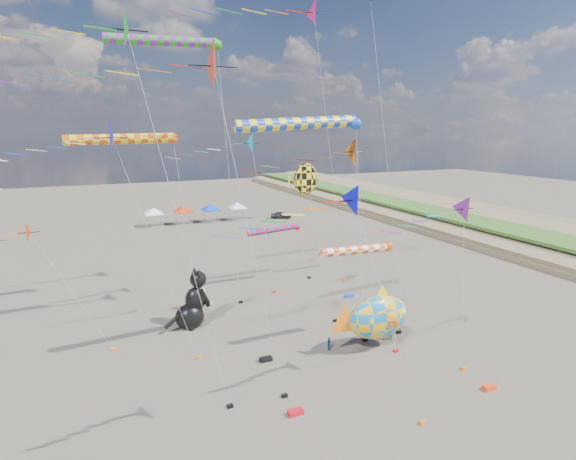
# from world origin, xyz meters

# --- Properties ---
(ground) EXTENTS (260.00, 260.00, 0.00)m
(ground) POSITION_xyz_m (0.00, 0.00, 0.00)
(ground) COLOR brown
(ground) RESTS_ON ground
(delta_kite_0) EXTENTS (10.37, 2.20, 17.04)m
(delta_kite_0) POSITION_xyz_m (-13.98, 11.18, 15.66)
(delta_kite_0) COLOR #1316B3
(delta_kite_0) RESTS_ON ground
(delta_kite_1) EXTENTS (10.63, 1.73, 13.96)m
(delta_kite_1) POSITION_xyz_m (-4.69, -1.34, 12.69)
(delta_kite_1) COLOR #0B0DCC
(delta_kite_1) RESTS_ON ground
(delta_kite_2) EXTENTS (13.26, 2.78, 20.87)m
(delta_kite_2) POSITION_xyz_m (-10.23, 4.23, 19.25)
(delta_kite_2) COLOR red
(delta_kite_2) RESTS_ON ground
(delta_kite_4) EXTENTS (10.56, 1.58, 10.16)m
(delta_kite_4) POSITION_xyz_m (-20.69, 15.08, 8.93)
(delta_kite_4) COLOR #DB3C01
(delta_kite_4) RESTS_ON ground
(delta_kite_5) EXTENTS (10.62, 2.34, 15.98)m
(delta_kite_5) POSITION_xyz_m (1.73, 8.91, 14.52)
(delta_kite_5) COLOR orange
(delta_kite_5) RESTS_ON ground
(delta_kite_6) EXTENTS (9.55, 1.99, 16.21)m
(delta_kite_6) POSITION_xyz_m (-2.44, 21.60, 14.86)
(delta_kite_6) COLOR #12B8D5
(delta_kite_6) RESTS_ON ground
(delta_kite_7) EXTENTS (11.72, 2.12, 21.81)m
(delta_kite_7) POSITION_xyz_m (-13.96, 4.57, 20.41)
(delta_kite_7) COLOR #12861D
(delta_kite_7) RESTS_ON ground
(delta_kite_8) EXTENTS (16.23, 2.76, 28.42)m
(delta_kite_8) POSITION_xyz_m (4.56, 21.73, 26.75)
(delta_kite_8) COLOR #E91D6D
(delta_kite_8) RESTS_ON ground
(delta_kite_9) EXTENTS (9.27, 1.78, 12.57)m
(delta_kite_9) POSITION_xyz_m (3.50, 2.27, 11.29)
(delta_kite_9) COLOR #802390
(delta_kite_9) RESTS_ON ground
(windsock_0) EXTENTS (10.66, 0.87, 23.72)m
(windsock_0) POSITION_xyz_m (-8.71, 20.32, 23.20)
(windsock_0) COLOR #23931A
(windsock_0) RESTS_ON ground
(windsock_1) EXTENTS (10.53, 0.85, 17.15)m
(windsock_1) POSITION_xyz_m (-2.08, 8.72, 16.66)
(windsock_1) COLOR blue
(windsock_1) RESTS_ON ground
(windsock_2) EXTENTS (9.77, 0.85, 16.05)m
(windsock_2) POSITION_xyz_m (-12.56, 19.04, 15.57)
(windsock_2) COLOR #DD5012
(windsock_2) RESTS_ON ground
(windsock_3) EXTENTS (7.64, 0.69, 7.91)m
(windsock_3) POSITION_xyz_m (2.59, 8.77, 7.52)
(windsock_3) COLOR #DC4F0F
(windsock_3) RESTS_ON ground
(windsock_4) EXTENTS (7.34, 0.67, 6.34)m
(windsock_4) POSITION_xyz_m (2.19, 24.30, 5.96)
(windsock_4) COLOR red
(windsock_4) RESTS_ON ground
(angelfish_kite) EXTENTS (3.74, 3.02, 13.63)m
(angelfish_kite) POSITION_xyz_m (0.84, 14.84, 12.21)
(angelfish_kite) COLOR yellow
(angelfish_kite) RESTS_ON ground
(cat_inflatable) EXTENTS (4.13, 2.91, 5.05)m
(cat_inflatable) POSITION_xyz_m (-8.45, 16.90, 2.52)
(cat_inflatable) COLOR black
(cat_inflatable) RESTS_ON ground
(fish_inflatable) EXTENTS (6.68, 2.28, 5.17)m
(fish_inflatable) POSITION_xyz_m (3.43, 7.23, 2.61)
(fish_inflatable) COLOR #147CC5
(fish_inflatable) RESTS_ON ground
(person_adult) EXTENTS (0.69, 0.67, 1.59)m
(person_adult) POSITION_xyz_m (3.35, 8.97, 0.80)
(person_adult) COLOR gray
(person_adult) RESTS_ON ground
(child_green) EXTENTS (0.66, 0.61, 1.09)m
(child_green) POSITION_xyz_m (5.32, 8.05, 0.55)
(child_green) COLOR #1D8C26
(child_green) RESTS_ON ground
(child_blue) EXTENTS (0.61, 0.60, 1.03)m
(child_blue) POSITION_xyz_m (0.05, 8.58, 0.52)
(child_blue) COLOR #1F4296
(child_blue) RESTS_ON ground
(kite_bag_0) EXTENTS (0.90, 0.44, 0.30)m
(kite_bag_0) POSITION_xyz_m (-5.58, 2.37, 0.15)
(kite_bag_0) COLOR red
(kite_bag_0) RESTS_ON ground
(kite_bag_1) EXTENTS (0.90, 0.44, 0.30)m
(kite_bag_1) POSITION_xyz_m (6.91, -0.26, 0.15)
(kite_bag_1) COLOR #EF3D14
(kite_bag_1) RESTS_ON ground
(kite_bag_2) EXTENTS (0.90, 0.44, 0.30)m
(kite_bag_2) POSITION_xyz_m (7.23, 17.43, 0.15)
(kite_bag_2) COLOR blue
(kite_bag_2) RESTS_ON ground
(kite_bag_3) EXTENTS (0.90, 0.44, 0.30)m
(kite_bag_3) POSITION_xyz_m (-4.95, 8.91, 0.15)
(kite_bag_3) COLOR black
(kite_bag_3) RESTS_ON ground
(tent_row) EXTENTS (19.20, 4.20, 3.80)m
(tent_row) POSITION_xyz_m (1.50, 60.00, 3.15)
(tent_row) COLOR white
(tent_row) RESTS_ON ground
(parked_car) EXTENTS (4.13, 3.09, 1.31)m
(parked_car) POSITION_xyz_m (16.91, 58.00, 0.65)
(parked_car) COLOR #26262D
(parked_car) RESTS_ON ground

